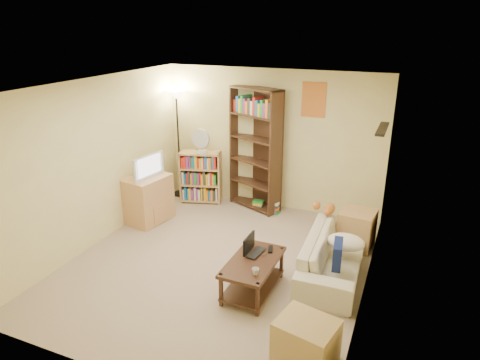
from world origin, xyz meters
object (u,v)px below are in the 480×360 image
object	(u,v)px
television	(146,166)
end_cabinet	(306,342)
mug	(255,272)
floor_lamp	(177,113)
tv_stand	(148,199)
desk_fan	(201,141)
short_bookshelf	(201,177)
tall_bookshelf	(255,147)
side_table	(357,229)
tabby_cat	(327,209)
sofa	(334,255)
coffee_table	(253,271)
laptop	(259,254)

from	to	relation	value
television	end_cabinet	size ratio (longest dim) A/B	1.20
mug	floor_lamp	world-z (taller)	floor_lamp
tv_stand	desk_fan	distance (m)	1.41
short_bookshelf	tall_bookshelf	bearing A→B (deg)	-7.97
side_table	mug	bearing A→B (deg)	-114.12
tabby_cat	mug	distance (m)	1.88
end_cabinet	side_table	bearing A→B (deg)	87.70
sofa	end_cabinet	xyz separation A→B (m)	(0.06, -1.74, -0.03)
television	short_bookshelf	bearing A→B (deg)	-12.15
mug	sofa	bearing A→B (deg)	57.02
mug	floor_lamp	distance (m)	3.99
tabby_cat	tv_stand	bearing A→B (deg)	-174.32
coffee_table	mug	bearing A→B (deg)	-63.03
tabby_cat	tall_bookshelf	distance (m)	1.87
tabby_cat	desk_fan	bearing A→B (deg)	163.31
tv_stand	floor_lamp	world-z (taller)	floor_lamp
coffee_table	end_cabinet	size ratio (longest dim) A/B	1.76
floor_lamp	side_table	size ratio (longest dim) A/B	3.58
sofa	coffee_table	size ratio (longest dim) A/B	1.88
tv_stand	floor_lamp	distance (m)	1.76
coffee_table	short_bookshelf	world-z (taller)	short_bookshelf
short_bookshelf	floor_lamp	world-z (taller)	floor_lamp
short_bookshelf	side_table	bearing A→B (deg)	-28.26
mug	desk_fan	xyz separation A→B (m)	(-2.04, 2.57, 0.73)
tabby_cat	mug	size ratio (longest dim) A/B	4.31
sofa	tv_stand	xyz separation A→B (m)	(-3.25, 0.41, 0.13)
short_bookshelf	side_table	xyz separation A→B (m)	(2.98, -0.62, -0.20)
sofa	desk_fan	world-z (taller)	desk_fan
tv_stand	tall_bookshelf	size ratio (longest dim) A/B	0.36
tabby_cat	desk_fan	world-z (taller)	desk_fan
tv_stand	side_table	size ratio (longest dim) A/B	1.39
tabby_cat	television	world-z (taller)	television
laptop	desk_fan	bearing A→B (deg)	48.25
floor_lamp	television	bearing A→B (deg)	-85.41
laptop	side_table	xyz separation A→B (m)	(1.01, 1.54, -0.17)
tabby_cat	floor_lamp	xyz separation A→B (m)	(-3.08, 0.95, 1.02)
tv_stand	end_cabinet	size ratio (longest dim) A/B	1.40
tall_bookshelf	side_table	world-z (taller)	tall_bookshelf
laptop	coffee_table	bearing A→B (deg)	177.93
sofa	mug	distance (m)	1.34
side_table	tabby_cat	bearing A→B (deg)	-158.54
sofa	coffee_table	xyz separation A→B (m)	(-0.86, -0.83, 0.02)
sofa	floor_lamp	bearing A→B (deg)	61.69
short_bookshelf	sofa	bearing A→B (deg)	-44.56
end_cabinet	television	bearing A→B (deg)	146.98
floor_lamp	side_table	world-z (taller)	floor_lamp
desk_fan	tv_stand	bearing A→B (deg)	-115.20
desk_fan	short_bookshelf	bearing A→B (deg)	139.65
laptop	end_cabinet	bearing A→B (deg)	-134.06
end_cabinet	floor_lamp	bearing A→B (deg)	135.13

